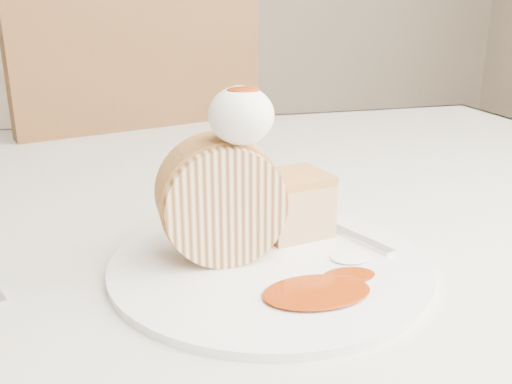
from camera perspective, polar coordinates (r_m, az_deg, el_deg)
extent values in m
cube|color=beige|center=(0.71, -7.28, -1.75)|extent=(1.40, 0.90, 0.04)
cube|color=beige|center=(1.17, -10.22, 0.18)|extent=(1.40, 0.01, 0.28)
cylinder|color=brown|center=(1.40, 17.32, -8.59)|extent=(0.06, 0.06, 0.71)
cube|color=brown|center=(1.36, -13.41, -3.34)|extent=(0.58, 0.58, 0.04)
cube|color=brown|center=(1.09, -10.83, 5.97)|extent=(0.46, 0.18, 0.49)
cylinder|color=brown|center=(1.70, -8.63, -7.66)|extent=(0.04, 0.04, 0.45)
cylinder|color=brown|center=(1.61, -21.94, -10.56)|extent=(0.04, 0.04, 0.45)
cylinder|color=brown|center=(1.39, -1.78, -14.00)|extent=(0.04, 0.04, 0.45)
cylinder|color=white|center=(0.51, 1.39, -7.13)|extent=(0.33, 0.33, 0.01)
cylinder|color=#F8E3AC|center=(0.50, -3.50, -0.82)|extent=(0.11, 0.06, 0.11)
cube|color=tan|center=(0.56, 3.77, -1.57)|extent=(0.07, 0.07, 0.05)
ellipsoid|color=white|center=(0.47, -1.51, 7.66)|extent=(0.05, 0.05, 0.05)
ellipsoid|color=#8D2A05|center=(0.46, -1.30, 10.89)|extent=(0.03, 0.02, 0.01)
cube|color=silver|center=(0.57, 8.84, -4.00)|extent=(0.08, 0.17, 0.00)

